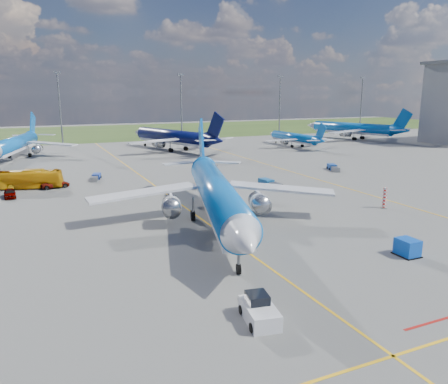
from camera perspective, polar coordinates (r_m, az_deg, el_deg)
name	(u,v)px	position (r m, az deg, el deg)	size (l,w,h in m)	color
ground	(248,253)	(45.80, 3.18, -7.90)	(400.00, 400.00, 0.00)	#5C5C59
grass_strip	(81,133)	(189.74, -18.16, 7.33)	(400.00, 80.00, 0.01)	#2D4719
taxiway_lines	(170,196)	(70.55, -7.02, -0.52)	(60.25, 160.00, 0.02)	yellow
floodlight_masts	(124,104)	(151.01, -12.95, 11.15)	(202.20, 0.50, 22.70)	slate
warning_post	(384,198)	(66.52, 20.23, -0.73)	(0.50, 0.50, 3.00)	red
bg_jet_nnw	(17,159)	(121.52, -25.46, 3.94)	(30.77, 40.38, 10.58)	blue
bg_jet_n	(173,150)	(126.92, -6.74, 5.43)	(32.63, 42.82, 11.21)	#070C3C
bg_jet_ne	(293,147)	(136.64, 9.05, 5.89)	(23.01, 30.21, 7.91)	blue
bg_jet_ene	(351,139)	(163.18, 16.28, 6.65)	(32.11, 42.14, 11.04)	blue
main_airliner	(217,226)	(54.59, -0.91, -4.42)	(34.33, 45.06, 11.80)	blue
pushback_tug	(259,311)	(32.93, 4.59, -15.18)	(2.74, 5.69, 1.89)	silver
uld_container	(407,247)	(48.38, 22.83, -6.68)	(1.74, 2.18, 1.74)	#0D49BB
apron_bus	(26,179)	(82.45, -24.40, 1.52)	(2.77, 11.82, 3.29)	orange
service_car_a	(10,193)	(76.61, -26.19, -0.15)	(1.71, 4.25, 1.45)	#999999
service_car_b	(55,184)	(81.41, -21.21, 0.98)	(2.27, 4.92, 1.37)	#999999
service_car_c	(211,169)	(91.77, -1.67, 3.05)	(1.66, 4.07, 1.18)	#999999
baggage_tug_w	(269,184)	(77.00, 5.96, 1.08)	(1.89, 5.71, 1.26)	#165187
baggage_tug_c	(96,177)	(86.57, -16.41, 1.86)	(2.58, 4.80, 1.04)	#193797
baggage_tug_e	(333,168)	(96.20, 14.07, 3.10)	(3.14, 5.32, 1.16)	navy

